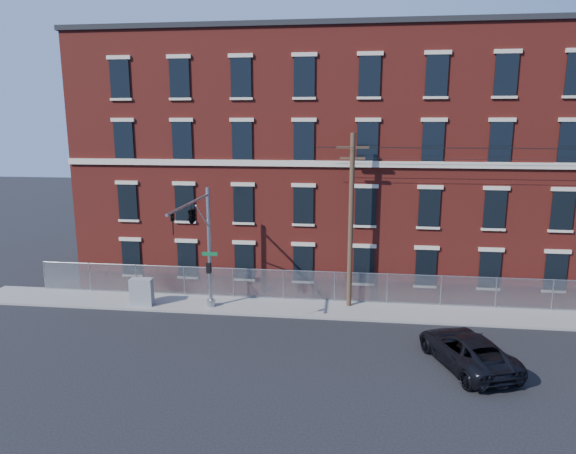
{
  "coord_description": "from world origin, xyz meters",
  "views": [
    {
      "loc": [
        1.9,
        -22.97,
        10.74
      ],
      "look_at": [
        -1.4,
        4.0,
        5.08
      ],
      "focal_mm": 31.75,
      "sensor_mm": 36.0,
      "label": 1
    }
  ],
  "objects_px": {
    "pickup_truck": "(467,350)",
    "utility_cabinet": "(142,292)",
    "traffic_signal_mast": "(196,226)",
    "utility_pole_near": "(351,218)"
  },
  "relations": [
    {
      "from": "pickup_truck",
      "to": "utility_cabinet",
      "type": "xyz_separation_m",
      "value": [
        -17.33,
        5.3,
        0.17
      ]
    },
    {
      "from": "traffic_signal_mast",
      "to": "utility_cabinet",
      "type": "distance_m",
      "value": 6.38
    },
    {
      "from": "traffic_signal_mast",
      "to": "pickup_truck",
      "type": "relative_size",
      "value": 1.28
    },
    {
      "from": "utility_pole_near",
      "to": "utility_cabinet",
      "type": "bearing_deg",
      "value": -173.39
    },
    {
      "from": "pickup_truck",
      "to": "traffic_signal_mast",
      "type": "bearing_deg",
      "value": -33.53
    },
    {
      "from": "traffic_signal_mast",
      "to": "pickup_truck",
      "type": "bearing_deg",
      "value": -13.91
    },
    {
      "from": "traffic_signal_mast",
      "to": "utility_cabinet",
      "type": "relative_size",
      "value": 4.36
    },
    {
      "from": "utility_pole_near",
      "to": "utility_cabinet",
      "type": "height_order",
      "value": "utility_pole_near"
    },
    {
      "from": "traffic_signal_mast",
      "to": "pickup_truck",
      "type": "xyz_separation_m",
      "value": [
        13.25,
        -3.28,
        -4.63
      ]
    },
    {
      "from": "traffic_signal_mast",
      "to": "utility_pole_near",
      "type": "distance_m",
      "value": 8.7
    }
  ]
}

